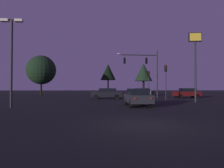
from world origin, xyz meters
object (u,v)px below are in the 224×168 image
(parking_lot_lamp_post, at_px, (12,50))
(tree_left_far, at_px, (143,72))
(traffic_light_corner_left, at_px, (166,75))
(traffic_signal_mast_arm, at_px, (146,66))
(tree_behind_sign, at_px, (41,70))
(car_crossing_right, at_px, (187,93))
(traffic_light_corner_right, at_px, (149,79))
(car_nearside_lane, at_px, (137,97))
(store_sign_illuminated, at_px, (195,52))
(tree_center_horizon, at_px, (108,72))
(car_far_lane, at_px, (142,92))
(car_crossing_left, at_px, (107,93))

(parking_lot_lamp_post, xyz_separation_m, tree_left_far, (17.05, 28.93, 0.67))
(traffic_light_corner_left, bearing_deg, parking_lot_lamp_post, -148.09)
(traffic_signal_mast_arm, relative_size, tree_left_far, 1.00)
(tree_behind_sign, bearing_deg, car_crossing_right, -18.02)
(parking_lot_lamp_post, bearing_deg, car_crossing_right, 33.63)
(traffic_light_corner_right, relative_size, car_nearside_lane, 0.96)
(store_sign_illuminated, relative_size, tree_center_horizon, 1.02)
(parking_lot_lamp_post, height_order, tree_left_far, tree_left_far)
(car_far_lane, bearing_deg, traffic_signal_mast_arm, -97.83)
(car_crossing_right, height_order, parking_lot_lamp_post, parking_lot_lamp_post)
(car_crossing_right, distance_m, tree_center_horizon, 22.83)
(car_far_lane, bearing_deg, tree_center_horizon, 119.73)
(car_nearside_lane, bearing_deg, traffic_light_corner_right, 72.22)
(traffic_signal_mast_arm, relative_size, tree_center_horizon, 0.97)
(car_crossing_right, xyz_separation_m, tree_behind_sign, (-24.74, 8.05, 4.18))
(car_crossing_left, xyz_separation_m, tree_left_far, (9.06, 16.79, 4.43))
(traffic_signal_mast_arm, distance_m, store_sign_illuminated, 9.17)
(tree_left_far, bearing_deg, car_crossing_right, -77.42)
(traffic_light_corner_right, xyz_separation_m, tree_behind_sign, (-19.23, 6.05, 1.91))
(traffic_light_corner_right, xyz_separation_m, store_sign_illuminated, (2.58, -10.59, 2.53))
(tree_behind_sign, distance_m, tree_center_horizon, 17.19)
(parking_lot_lamp_post, xyz_separation_m, tree_center_horizon, (8.89, 32.71, 0.97))
(tree_behind_sign, distance_m, tree_left_far, 22.53)
(parking_lot_lamp_post, bearing_deg, traffic_light_corner_left, 31.91)
(car_crossing_left, height_order, tree_behind_sign, tree_behind_sign)
(car_crossing_right, bearing_deg, parking_lot_lamp_post, -146.37)
(car_crossing_right, bearing_deg, tree_left_far, 102.58)
(car_nearside_lane, height_order, tree_behind_sign, tree_behind_sign)
(store_sign_illuminated, relative_size, tree_behind_sign, 1.00)
(traffic_light_corner_right, bearing_deg, tree_center_horizon, 109.55)
(traffic_light_corner_left, distance_m, traffic_light_corner_right, 5.81)
(traffic_light_corner_left, height_order, parking_lot_lamp_post, parking_lot_lamp_post)
(tree_left_far, bearing_deg, car_nearside_lane, -103.61)
(car_crossing_left, bearing_deg, car_crossing_right, 6.72)
(car_far_lane, relative_size, store_sign_illuminated, 0.59)
(car_crossing_right, distance_m, store_sign_illuminated, 10.26)
(tree_left_far, relative_size, tree_center_horizon, 0.97)
(tree_left_far, bearing_deg, traffic_light_corner_left, -93.54)
(store_sign_illuminated, distance_m, tree_behind_sign, 27.44)
(traffic_light_corner_left, bearing_deg, tree_behind_sign, 149.69)
(traffic_signal_mast_arm, xyz_separation_m, store_sign_illuminated, (3.50, -8.45, 0.67))
(car_nearside_lane, xyz_separation_m, store_sign_illuminated, (7.21, 3.84, 4.79))
(car_crossing_right, relative_size, tree_behind_sign, 0.53)
(car_crossing_left, relative_size, tree_behind_sign, 0.60)
(parking_lot_lamp_post, bearing_deg, traffic_signal_mast_arm, 43.84)
(car_crossing_right, height_order, store_sign_illuminated, store_sign_illuminated)
(car_crossing_right, relative_size, car_far_lane, 0.90)
(tree_behind_sign, bearing_deg, traffic_signal_mast_arm, -24.08)
(car_nearside_lane, relative_size, tree_left_far, 0.61)
(car_far_lane, height_order, tree_behind_sign, tree_behind_sign)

